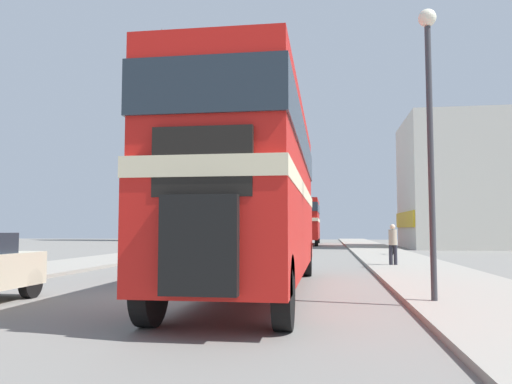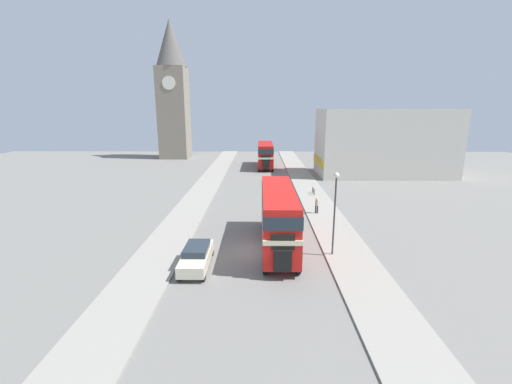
{
  "view_description": "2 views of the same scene",
  "coord_description": "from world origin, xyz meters",
  "px_view_note": "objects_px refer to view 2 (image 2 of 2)",
  "views": [
    {
      "loc": [
        3.49,
        -10.97,
        1.52
      ],
      "look_at": [
        1.78,
        0.98,
        2.41
      ],
      "focal_mm": 35.0,
      "sensor_mm": 36.0,
      "label": 1
    },
    {
      "loc": [
        0.38,
        -23.23,
        10.11
      ],
      "look_at": [
        0.0,
        13.29,
        1.22
      ],
      "focal_mm": 24.0,
      "sensor_mm": 36.0,
      "label": 2
    }
  ],
  "objects_px": {
    "church_tower": "(173,89)",
    "pedestrian_walking": "(317,204)",
    "bus_distant": "(265,153)",
    "street_lamp": "(335,202)",
    "double_decker_bus": "(278,213)",
    "bicycle_on_pavement": "(313,191)",
    "car_parked_near": "(197,256)"
  },
  "relations": [
    {
      "from": "double_decker_bus",
      "to": "pedestrian_walking",
      "type": "distance_m",
      "value": 9.3
    },
    {
      "from": "double_decker_bus",
      "to": "church_tower",
      "type": "xyz_separation_m",
      "value": [
        -19.17,
        48.29,
        11.36
      ]
    },
    {
      "from": "car_parked_near",
      "to": "bicycle_on_pavement",
      "type": "xyz_separation_m",
      "value": [
        10.63,
        19.52,
        -0.27
      ]
    },
    {
      "from": "church_tower",
      "to": "pedestrian_walking",
      "type": "bearing_deg",
      "value": -59.78
    },
    {
      "from": "car_parked_near",
      "to": "bicycle_on_pavement",
      "type": "height_order",
      "value": "car_parked_near"
    },
    {
      "from": "bus_distant",
      "to": "church_tower",
      "type": "distance_m",
      "value": 25.09
    },
    {
      "from": "pedestrian_walking",
      "to": "church_tower",
      "type": "height_order",
      "value": "church_tower"
    },
    {
      "from": "bicycle_on_pavement",
      "to": "street_lamp",
      "type": "xyz_separation_m",
      "value": [
        -1.36,
        -17.7,
        3.47
      ]
    },
    {
      "from": "bus_distant",
      "to": "pedestrian_walking",
      "type": "relative_size",
      "value": 7.08
    },
    {
      "from": "pedestrian_walking",
      "to": "car_parked_near",
      "type": "bearing_deg",
      "value": -129.93
    },
    {
      "from": "bus_distant",
      "to": "street_lamp",
      "type": "relative_size",
      "value": 1.9
    },
    {
      "from": "bus_distant",
      "to": "bicycle_on_pavement",
      "type": "bearing_deg",
      "value": -74.82
    },
    {
      "from": "street_lamp",
      "to": "pedestrian_walking",
      "type": "bearing_deg",
      "value": 87.29
    },
    {
      "from": "church_tower",
      "to": "street_lamp",
      "type": "bearing_deg",
      "value": -65.35
    },
    {
      "from": "pedestrian_walking",
      "to": "church_tower",
      "type": "relative_size",
      "value": 0.06
    },
    {
      "from": "bus_distant",
      "to": "pedestrian_walking",
      "type": "height_order",
      "value": "bus_distant"
    },
    {
      "from": "bicycle_on_pavement",
      "to": "church_tower",
      "type": "bearing_deg",
      "value": 126.97
    },
    {
      "from": "street_lamp",
      "to": "church_tower",
      "type": "bearing_deg",
      "value": 114.65
    },
    {
      "from": "double_decker_bus",
      "to": "pedestrian_walking",
      "type": "bearing_deg",
      "value": 62.5
    },
    {
      "from": "bus_distant",
      "to": "car_parked_near",
      "type": "xyz_separation_m",
      "value": [
        -5.13,
        -39.76,
        -1.77
      ]
    },
    {
      "from": "car_parked_near",
      "to": "pedestrian_walking",
      "type": "distance_m",
      "value": 15.17
    },
    {
      "from": "double_decker_bus",
      "to": "car_parked_near",
      "type": "bearing_deg",
      "value": -147.52
    },
    {
      "from": "car_parked_near",
      "to": "pedestrian_walking",
      "type": "bearing_deg",
      "value": 50.07
    },
    {
      "from": "double_decker_bus",
      "to": "street_lamp",
      "type": "bearing_deg",
      "value": -24.13
    },
    {
      "from": "street_lamp",
      "to": "church_tower",
      "type": "relative_size",
      "value": 0.21
    },
    {
      "from": "street_lamp",
      "to": "bus_distant",
      "type": "bearing_deg",
      "value": 96.22
    },
    {
      "from": "bus_distant",
      "to": "car_parked_near",
      "type": "distance_m",
      "value": 40.13
    },
    {
      "from": "car_parked_near",
      "to": "church_tower",
      "type": "distance_m",
      "value": 55.17
    },
    {
      "from": "car_parked_near",
      "to": "bicycle_on_pavement",
      "type": "bearing_deg",
      "value": 61.43
    },
    {
      "from": "bicycle_on_pavement",
      "to": "church_tower",
      "type": "distance_m",
      "value": 42.59
    },
    {
      "from": "bus_distant",
      "to": "pedestrian_walking",
      "type": "xyz_separation_m",
      "value": [
        4.6,
        -28.13,
        -1.51
      ]
    },
    {
      "from": "pedestrian_walking",
      "to": "double_decker_bus",
      "type": "bearing_deg",
      "value": -117.5
    }
  ]
}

